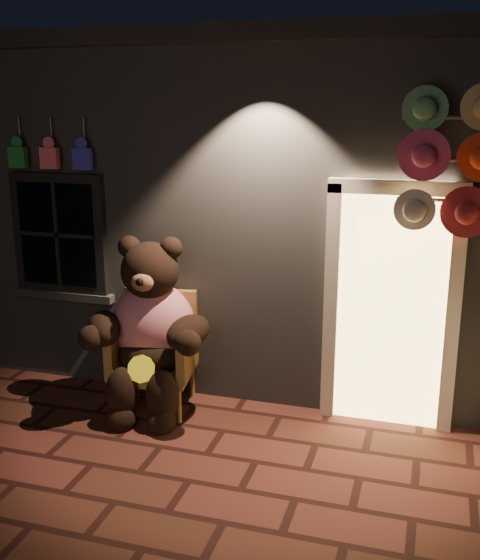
% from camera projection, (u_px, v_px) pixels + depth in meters
% --- Properties ---
extents(ground, '(60.00, 60.00, 0.00)m').
position_uv_depth(ground, '(189.00, 481.00, 5.02)').
color(ground, '#592722').
rests_on(ground, ground).
extents(shop_building, '(7.30, 5.95, 3.51)m').
position_uv_depth(shop_building, '(300.00, 191.00, 8.26)').
color(shop_building, slate).
rests_on(shop_building, ground).
extents(wicker_armchair, '(0.83, 0.77, 1.08)m').
position_uv_depth(wicker_armchair, '(156.00, 350.00, 6.21)').
color(wicker_armchair, '#AD8843').
rests_on(wicker_armchair, ground).
extents(teddy_bear, '(1.23, 1.03, 1.71)m').
position_uv_depth(teddy_bear, '(150.00, 330.00, 6.01)').
color(teddy_bear, red).
rests_on(teddy_bear, ground).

